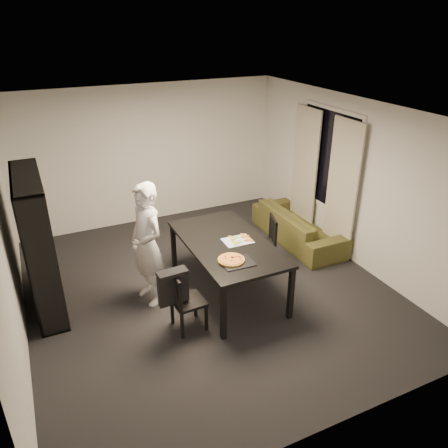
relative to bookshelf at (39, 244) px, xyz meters
name	(u,v)px	position (x,y,z in m)	size (l,w,h in m)	color
room	(206,208)	(2.16, -0.60, 0.35)	(5.01, 5.51, 2.61)	black
window_pane	(328,159)	(4.64, 0.00, 0.55)	(0.02, 1.40, 1.60)	black
window_frame	(328,159)	(4.64, 0.00, 0.55)	(0.03, 1.52, 1.72)	white
curtain_left	(342,190)	(4.56, -0.52, 0.20)	(0.03, 0.70, 2.25)	#B9B49E
curtain_right	(305,171)	(4.56, 0.52, 0.20)	(0.03, 0.70, 2.25)	#B9B49E
bookshelf	(39,244)	(0.00, 0.00, 0.00)	(0.35, 1.50, 1.90)	black
dining_table	(227,246)	(2.39, -0.78, -0.21)	(1.09, 1.96, 0.82)	black
chair_left	(182,298)	(1.51, -1.32, -0.47)	(0.41, 0.41, 0.84)	black
chair_right	(267,239)	(3.26, -0.41, -0.46)	(0.50, 0.50, 0.86)	black
draped_jacket	(173,286)	(1.40, -1.32, -0.26)	(0.39, 0.18, 0.46)	black
person	(147,245)	(1.32, -0.50, -0.07)	(0.64, 0.42, 1.76)	white
baking_tray	(238,262)	(2.27, -1.35, -0.13)	(0.40, 0.32, 0.01)	black
pepperoni_pizza	(231,260)	(2.21, -1.29, -0.11)	(0.35, 0.35, 0.03)	#A87E30
kitchen_towel	(238,241)	(2.54, -0.82, -0.13)	(0.40, 0.30, 0.01)	white
pizza_slices	(240,239)	(2.58, -0.80, -0.12)	(0.37, 0.31, 0.01)	gold
sofa	(298,226)	(4.22, 0.12, -0.66)	(2.00, 0.78, 0.58)	#3F3F19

